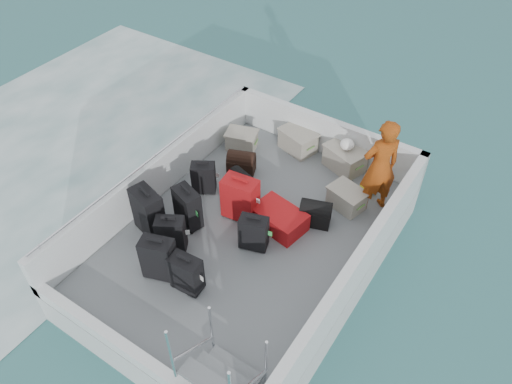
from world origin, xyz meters
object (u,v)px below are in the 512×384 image
Objects in this scene: suitcase_0 at (148,213)px; crate_2 at (345,159)px; suitcase_1 at (188,208)px; suitcase_7 at (254,233)px; suitcase_3 at (159,259)px; crate_0 at (242,141)px; crate_1 at (298,141)px; passenger at (380,167)px; crate_3 at (346,199)px; suitcase_8 at (279,219)px; suitcase_4 at (171,235)px; suitcase_2 at (204,178)px; suitcase_5 at (240,199)px; suitcase_6 at (186,274)px.

suitcase_0 reaches higher than crate_2.
suitcase_1 reaches higher than suitcase_7.
suitcase_3 is at bearing -54.82° from suitcase_1.
suitcase_1 is 1.30× the size of crate_0.
suitcase_3 is (0.67, -0.54, -0.05)m from suitcase_0.
passenger is at bearing -19.23° from crate_1.
crate_0 is at bearing -164.10° from crate_2.
crate_3 is (1.54, 2.65, -0.18)m from suitcase_3.
crate_1 is at bearing 31.85° from suitcase_8.
crate_2 is (1.26, 3.04, -0.11)m from suitcase_4.
suitcase_8 is (0.09, 0.56, -0.13)m from suitcase_7.
suitcase_2 is 0.90× the size of crate_1.
crate_3 is at bearing 45.78° from suitcase_7.
suitcase_5 is at bearing -55.79° from crate_0.
suitcase_3 is 1.12× the size of crate_1.
suitcase_2 is at bearing 89.48° from suitcase_3.
suitcase_1 is at bearing 88.22° from suitcase_3.
suitcase_6 is 1.09× the size of crate_3.
suitcase_6 is (1.01, -1.66, 0.02)m from suitcase_2.
suitcase_3 is 3.66m from crate_2.
crate_3 is at bearing -13.14° from passenger.
suitcase_8 is 1.93m from crate_1.
suitcase_5 reaches higher than suitcase_8.
passenger is at bearing 35.41° from crate_3.
suitcase_8 is at bearing -96.80° from crate_2.
suitcase_8 is (1.55, 1.16, -0.23)m from suitcase_0.
suitcase_6 is at bearing -90.98° from suitcase_2.
suitcase_3 reaches higher than crate_1.
suitcase_2 is at bearing 100.40° from suitcase_8.
crate_3 is (1.27, 1.10, -0.20)m from suitcase_5.
crate_1 reaches higher than suitcase_8.
suitcase_1 is 0.98× the size of suitcase_3.
passenger reaches higher than suitcase_0.
suitcase_5 is 0.66m from suitcase_8.
crate_3 is at bearing 21.71° from suitcase_4.
suitcase_4 is 2.79m from crate_3.
suitcase_3 is 3.06m from crate_0.
crate_0 is at bearing 107.29° from suitcase_6.
crate_1 is at bearing 97.71° from suitcase_1.
suitcase_4 is (0.13, -0.53, -0.03)m from suitcase_1.
crate_3 is at bearing -31.45° from crate_1.
suitcase_2 is 2.44m from crate_2.
suitcase_3 is at bearing -104.07° from suitcase_2.
suitcase_5 is at bearing -8.88° from passenger.
passenger is (2.18, 1.91, 0.48)m from suitcase_1.
suitcase_0 is at bearing -112.09° from suitcase_1.
suitcase_0 is at bearing -120.94° from crate_2.
suitcase_4 is (0.39, -1.24, 0.03)m from suitcase_2.
crate_2 is at bearing 15.90° from crate_0.
suitcase_2 is 0.91× the size of suitcase_4.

